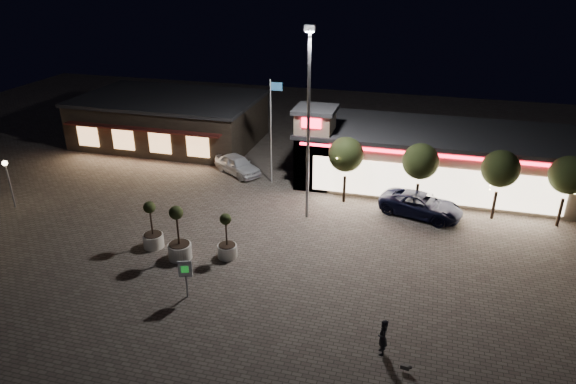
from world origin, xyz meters
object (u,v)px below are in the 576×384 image
(pickup_truck, at_px, (421,205))
(valet_sign, at_px, (185,272))
(white_sedan, at_px, (237,164))
(planter_mid, at_px, (179,242))
(pedestrian, at_px, (383,337))
(planter_left, at_px, (153,233))

(pickup_truck, xyz_separation_m, valet_sign, (-11.16, -12.64, 0.72))
(white_sedan, bearing_deg, planter_mid, -140.60)
(pedestrian, relative_size, planter_mid, 0.52)
(white_sedan, bearing_deg, pedestrian, -109.71)
(planter_left, bearing_deg, pickup_truck, 29.19)
(white_sedan, xyz_separation_m, planter_mid, (1.33, -13.06, 0.26))
(pedestrian, bearing_deg, planter_mid, -126.08)
(valet_sign, bearing_deg, planter_left, 135.39)
(planter_mid, relative_size, valet_sign, 1.58)
(pickup_truck, height_order, pedestrian, pedestrian)
(planter_left, relative_size, valet_sign, 1.42)
(pedestrian, relative_size, valet_sign, 0.82)
(white_sedan, height_order, valet_sign, valet_sign)
(white_sedan, bearing_deg, pickup_truck, -70.88)
(pedestrian, height_order, planter_left, planter_left)
(pickup_truck, relative_size, planter_mid, 1.64)
(planter_left, xyz_separation_m, valet_sign, (4.15, -4.09, 0.56))
(planter_left, relative_size, planter_mid, 0.90)
(planter_left, bearing_deg, planter_mid, -19.92)
(planter_mid, xyz_separation_m, valet_sign, (2.03, -3.32, 0.45))
(pickup_truck, relative_size, valet_sign, 2.59)
(planter_left, bearing_deg, pedestrian, -21.74)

